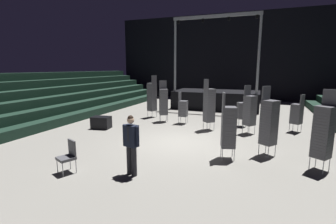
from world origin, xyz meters
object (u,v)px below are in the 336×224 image
object	(u,v)px
chair_stack_mid_left	(183,108)
chair_stack_rear_centre	(209,105)
chair_stack_mid_right	(163,101)
chair_stack_front_left	(228,126)
chair_stack_aisle_right	(323,131)
man_with_tie	(131,142)
chair_stack_front_right	(152,97)
loose_chair_near_man	(68,155)
chair_stack_rear_left	(250,110)
chair_stack_rear_right	(297,113)
stage_riser	(216,98)
equipment_road_case	(101,122)
chair_stack_aisle_left	(242,110)
chair_stack_mid_centre	(269,122)

from	to	relation	value
chair_stack_mid_left	chair_stack_rear_centre	bearing A→B (deg)	59.24
chair_stack_mid_right	chair_stack_rear_centre	world-z (taller)	chair_stack_rear_centre
chair_stack_front_left	chair_stack_aisle_right	xyz separation A→B (m)	(2.67, 0.00, 0.08)
man_with_tie	chair_stack_rear_centre	xyz separation A→B (m)	(1.02, 5.84, 0.26)
chair_stack_front_right	chair_stack_mid_left	size ratio (longest dim) A/B	1.50
chair_stack_mid_left	loose_chair_near_man	size ratio (longest dim) A/B	1.81
chair_stack_rear_left	chair_stack_rear_right	xyz separation A→B (m)	(2.08, 1.09, -0.21)
chair_stack_front_left	stage_riser	bearing A→B (deg)	176.68
stage_riser	equipment_road_case	xyz separation A→B (m)	(-4.34, -8.30, -0.44)
equipment_road_case	chair_stack_mid_left	bearing A→B (deg)	35.22
chair_stack_front_right	chair_stack_aisle_right	bearing A→B (deg)	-103.77
chair_stack_front_right	chair_stack_aisle_left	size ratio (longest dim) A/B	1.50
chair_stack_front_left	chair_stack_rear_left	xyz separation A→B (m)	(0.52, 3.58, 0.00)
chair_stack_mid_right	chair_stack_mid_left	bearing A→B (deg)	146.88
chair_stack_mid_centre	equipment_road_case	xyz separation A→B (m)	(-7.69, 1.20, -0.90)
chair_stack_mid_left	loose_chair_near_man	distance (m)	7.31
chair_stack_mid_centre	chair_stack_rear_centre	xyz separation A→B (m)	(-2.59, 2.80, 0.04)
chair_stack_mid_left	equipment_road_case	world-z (taller)	chair_stack_mid_left
chair_stack_front_left	chair_stack_front_right	size ratio (longest dim) A/B	0.87
man_with_tie	stage_riser	bearing A→B (deg)	-77.50
chair_stack_mid_centre	chair_stack_mid_right	bearing A→B (deg)	-87.55
chair_stack_aisle_left	loose_chair_near_man	xyz separation A→B (m)	(-4.27, -7.65, -0.33)
chair_stack_aisle_left	chair_stack_mid_centre	bearing A→B (deg)	173.26
chair_stack_aisle_left	stage_riser	bearing A→B (deg)	0.39
stage_riser	chair_stack_mid_left	size ratio (longest dim) A/B	3.78
chair_stack_mid_left	chair_stack_mid_right	world-z (taller)	chair_stack_mid_right
man_with_tie	loose_chair_near_man	world-z (taller)	man_with_tie
chair_stack_front_left	chair_stack_front_right	xyz separation A→B (m)	(-5.21, 5.48, 0.17)
chair_stack_mid_right	chair_stack_front_left	bearing A→B (deg)	102.03
loose_chair_near_man	chair_stack_rear_centre	bearing A→B (deg)	-90.59
chair_stack_front_right	chair_stack_mid_centre	bearing A→B (deg)	-104.88
chair_stack_rear_centre	chair_stack_aisle_left	world-z (taller)	chair_stack_rear_centre
chair_stack_rear_right	chair_stack_rear_centre	world-z (taller)	chair_stack_rear_centre
stage_riser	chair_stack_rear_centre	size ratio (longest dim) A/B	2.61
chair_stack_rear_left	equipment_road_case	bearing A→B (deg)	-38.91
chair_stack_mid_centre	chair_stack_rear_centre	size ratio (longest dim) A/B	0.97
chair_stack_aisle_left	chair_stack_rear_right	bearing A→B (deg)	-118.40
chair_stack_aisle_left	loose_chair_near_man	world-z (taller)	chair_stack_aisle_left
chair_stack_mid_left	chair_stack_rear_centre	world-z (taller)	chair_stack_rear_centre
stage_riser	chair_stack_front_left	world-z (taller)	stage_riser
chair_stack_front_left	chair_stack_aisle_left	world-z (taller)	chair_stack_front_left
chair_stack_front_right	equipment_road_case	world-z (taller)	chair_stack_front_right
man_with_tie	chair_stack_mid_centre	world-z (taller)	chair_stack_mid_centre
chair_stack_front_right	loose_chair_near_man	world-z (taller)	chair_stack_front_right
man_with_tie	chair_stack_front_left	xyz separation A→B (m)	(2.37, 2.23, 0.13)
chair_stack_front_left	chair_stack_rear_centre	xyz separation A→B (m)	(-1.35, 3.61, 0.13)
loose_chair_near_man	chair_stack_front_left	bearing A→B (deg)	-123.55
chair_stack_rear_centre	equipment_road_case	world-z (taller)	chair_stack_rear_centre
chair_stack_front_right	equipment_road_case	size ratio (longest dim) A/B	2.84
man_with_tie	chair_stack_mid_centre	bearing A→B (deg)	-126.24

